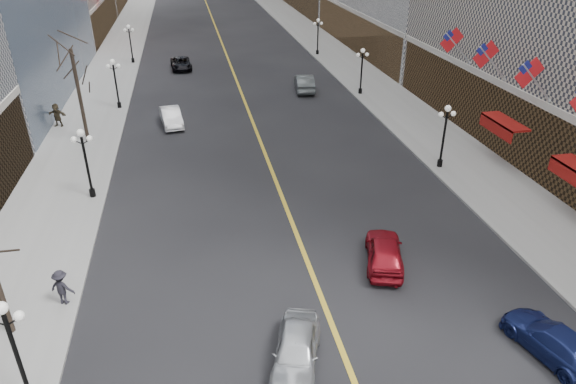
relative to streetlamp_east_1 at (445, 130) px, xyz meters
name	(u,v)px	position (x,y,z in m)	size (l,w,h in m)	color
sidewalk_east	(326,48)	(2.20, 40.00, -2.83)	(6.00, 230.00, 0.15)	gray
sidewalk_west	(118,56)	(-25.80, 40.00, -2.83)	(6.00, 230.00, 0.15)	gray
lane_line	(220,38)	(-11.80, 50.00, -2.89)	(0.25, 200.00, 0.02)	gold
streetlamp_east_1	(445,130)	(0.00, 0.00, 0.00)	(1.26, 0.44, 4.52)	black
streetlamp_east_2	(362,66)	(0.00, 18.00, 0.00)	(1.26, 0.44, 4.52)	black
streetlamp_east_3	(318,33)	(0.00, 36.00, 0.00)	(1.26, 0.44, 4.52)	black
streetlamp_west_0	(13,344)	(-23.60, -16.00, 0.00)	(1.26, 0.44, 4.52)	black
streetlamp_west_1	(85,156)	(-23.60, 0.00, 0.00)	(1.26, 0.44, 4.52)	black
streetlamp_west_2	(115,79)	(-23.60, 18.00, 0.00)	(1.26, 0.44, 4.52)	black
streetlamp_west_3	(130,40)	(-23.60, 36.00, 0.00)	(1.26, 0.44, 4.52)	black
flag_3	(531,75)	(3.51, -3.00, 4.39)	(2.87, 0.12, 2.87)	#B2B2B7
flag_4	(488,57)	(3.51, 2.00, 4.39)	(2.87, 0.12, 2.87)	#B2B2B7
flag_5	(454,42)	(3.51, 7.00, 4.39)	(2.87, 0.12, 2.87)	#B2B2B7
awning_c	(502,123)	(4.30, 0.00, 0.18)	(1.40, 4.00, 0.93)	maroon
tree_west_far	(73,64)	(-25.30, 10.00, 3.34)	(3.60, 3.60, 7.92)	#2D231C
car_nb_near	(296,351)	(-13.80, -16.02, -2.16)	(1.74, 4.33, 1.48)	#B5B9BD
car_nb_mid	(171,117)	(-18.75, 12.63, -2.16)	(1.56, 4.49, 1.48)	white
car_nb_far	(181,63)	(-17.73, 31.97, -2.22)	(2.27, 4.92, 1.37)	black
car_sb_near	(554,342)	(-3.54, -17.46, -2.24)	(1.86, 4.58, 1.33)	navy
car_sb_mid	(385,252)	(-8.01, -10.25, -2.14)	(1.79, 4.45, 1.52)	maroon
car_sb_far	(304,83)	(-5.28, 20.47, -2.06)	(1.78, 5.12, 1.69)	#494F51
ped_west_walk	(62,287)	(-23.40, -10.52, -1.88)	(1.13, 0.47, 1.75)	black
ped_west_far	(57,115)	(-28.20, 13.84, -1.76)	(1.84, 0.53, 1.98)	#31291B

